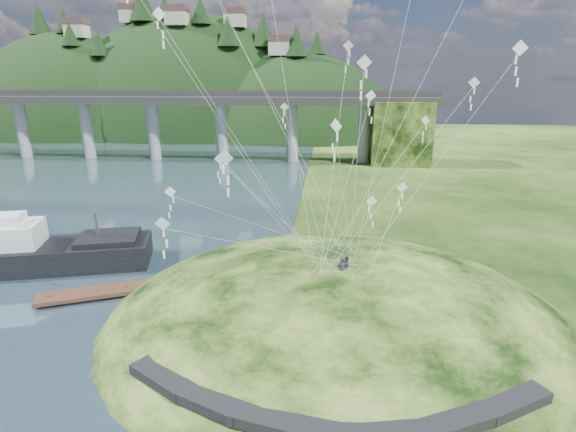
{
  "coord_description": "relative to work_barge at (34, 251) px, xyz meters",
  "views": [
    {
      "loc": [
        7.11,
        -27.98,
        17.45
      ],
      "look_at": [
        4.0,
        6.0,
        7.0
      ],
      "focal_mm": 28.0,
      "sensor_mm": 36.0,
      "label": 1
    }
  ],
  "objects": [
    {
      "name": "bridge",
      "position": [
        -5.87,
        60.6,
        7.92
      ],
      "size": [
        160.0,
        11.0,
        15.0
      ],
      "color": "#2D2B2B",
      "rests_on": "ground"
    },
    {
      "name": "grass_hill",
      "position": [
        28.58,
        -7.46,
        -3.28
      ],
      "size": [
        36.0,
        32.0,
        13.0
      ],
      "color": "black",
      "rests_on": "ground"
    },
    {
      "name": "wooden_dock",
      "position": [
        10.87,
        -4.24,
        -1.34
      ],
      "size": [
        13.65,
        7.56,
        0.99
      ],
      "color": "#3D2519",
      "rests_on": "ground"
    },
    {
      "name": "ground",
      "position": [
        20.58,
        -9.46,
        -1.78
      ],
      "size": [
        320.0,
        320.0,
        0.0
      ],
      "primitive_type": "plane",
      "color": "black",
      "rests_on": "ground"
    },
    {
      "name": "far_ridge",
      "position": [
        -23.0,
        112.71,
        -9.22
      ],
      "size": [
        153.0,
        70.0,
        94.5
      ],
      "color": "black",
      "rests_on": "ground"
    },
    {
      "name": "kite_swarm",
      "position": [
        27.21,
        -7.53,
        15.36
      ],
      "size": [
        21.09,
        17.97,
        19.74
      ],
      "color": "white",
      "rests_on": "ground"
    },
    {
      "name": "kite_flyers",
      "position": [
        28.93,
        -8.7,
        4.04
      ],
      "size": [
        1.15,
        1.31,
        1.87
      ],
      "color": "#282C35",
      "rests_on": "ground"
    },
    {
      "name": "work_barge",
      "position": [
        0.0,
        0.0,
        0.0
      ],
      "size": [
        21.06,
        10.7,
        7.11
      ],
      "color": "black",
      "rests_on": "ground"
    },
    {
      "name": "footpath",
      "position": [
        28.05,
        -19.21,
        0.3
      ],
      "size": [
        22.29,
        5.84,
        0.83
      ],
      "color": "black",
      "rests_on": "ground"
    }
  ]
}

